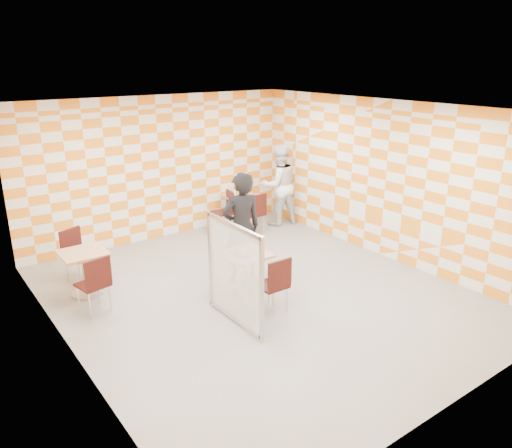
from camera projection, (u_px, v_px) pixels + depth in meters
The scene contains 15 objects.
room_shell at pixel (239, 200), 8.18m from camera, with size 7.00×7.00×7.00m.
main_table at pixel (246, 267), 8.03m from camera, with size 0.70×0.70×0.75m.
second_table at pixel (241, 206), 11.34m from camera, with size 0.70×0.70×0.75m.
empty_table at pixel (84, 266), 8.08m from camera, with size 0.70×0.70×0.75m.
chair_main_front at pixel (275, 282), 7.43m from camera, with size 0.42×0.43×0.92m.
chair_second_front at pixel (255, 211), 10.85m from camera, with size 0.43×0.44×0.92m.
chair_second_side at pixel (226, 208), 11.02m from camera, with size 0.51×0.50×0.92m.
chair_empty_near at pixel (95, 281), 7.46m from camera, with size 0.50×0.50×0.92m.
chair_empty_far at pixel (76, 251), 8.61m from camera, with size 0.55×0.56×0.92m.
partition at pixel (234, 274), 7.10m from camera, with size 0.08×1.38×1.55m.
man_dark at pixel (241, 228), 8.46m from camera, with size 0.70×0.46×1.93m, color black.
man_white at pixel (279, 185), 11.41m from camera, with size 0.91×0.71×1.87m, color white.
pizza_on_foil at pixel (246, 253), 7.93m from camera, with size 0.40×0.40×0.04m.
sport_bottle at pixel (234, 192), 11.19m from camera, with size 0.06×0.06×0.20m.
soda_bottle at pixel (244, 190), 11.32m from camera, with size 0.07×0.07×0.23m.
Camera 1 is at (-4.42, -5.98, 3.73)m, focal length 35.00 mm.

